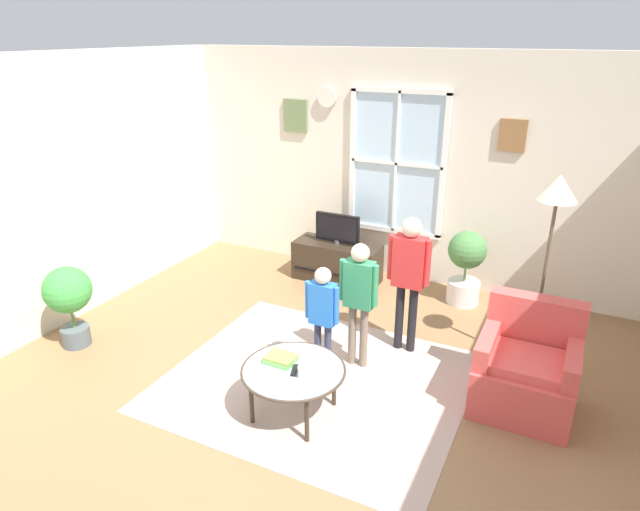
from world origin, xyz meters
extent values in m
cube|color=olive|center=(0.00, 0.00, -0.01)|extent=(6.22, 6.10, 0.02)
cube|color=beige|center=(0.00, 2.81, 1.35)|extent=(5.62, 0.12, 2.70)
cube|color=silver|center=(-0.14, 2.74, 1.43)|extent=(1.11, 0.02, 1.65)
cube|color=white|center=(-0.14, 2.72, 2.25)|extent=(1.17, 0.04, 0.06)
cube|color=white|center=(-0.14, 2.72, 0.60)|extent=(1.17, 0.04, 0.06)
cube|color=white|center=(-0.69, 2.72, 1.43)|extent=(0.06, 0.04, 1.65)
cube|color=white|center=(0.42, 2.72, 1.43)|extent=(0.06, 0.04, 1.65)
cube|color=white|center=(-0.14, 2.72, 1.43)|extent=(0.03, 0.04, 1.65)
cube|color=white|center=(-0.14, 2.72, 1.43)|extent=(1.11, 0.04, 0.03)
cube|color=#667A4C|center=(-1.48, 2.73, 1.89)|extent=(0.32, 0.03, 0.40)
cube|color=olive|center=(1.11, 2.73, 1.85)|extent=(0.28, 0.03, 0.34)
cylinder|color=silver|center=(-1.04, 2.72, 2.14)|extent=(0.24, 0.04, 0.24)
cube|color=beige|center=(-2.87, 0.00, 1.35)|extent=(0.12, 5.50, 2.70)
cube|color=tan|center=(0.04, 0.26, 0.00)|extent=(2.54, 2.19, 0.01)
cube|color=#2D2319|center=(-0.69, 2.29, 0.24)|extent=(1.05, 0.43, 0.48)
cube|color=black|center=(-0.69, 2.08, 0.17)|extent=(0.95, 0.02, 0.02)
cylinder|color=#4C4C4C|center=(-0.69, 2.29, 0.50)|extent=(0.08, 0.08, 0.05)
cube|color=black|center=(-0.69, 2.29, 0.68)|extent=(0.55, 0.05, 0.34)
cube|color=black|center=(-0.69, 2.27, 0.68)|extent=(0.51, 0.01, 0.30)
cube|color=#D14C47|center=(1.70, 0.68, 0.21)|extent=(0.76, 0.72, 0.42)
cube|color=#D14C47|center=(1.70, 0.98, 0.65)|extent=(0.76, 0.16, 0.45)
cube|color=#D14C47|center=(1.38, 0.68, 0.52)|extent=(0.12, 0.65, 0.20)
cube|color=#D14C47|center=(2.02, 0.68, 0.52)|extent=(0.12, 0.65, 0.20)
cube|color=#E1524D|center=(1.70, 0.63, 0.46)|extent=(0.61, 0.50, 0.08)
cylinder|color=#99B2B7|center=(0.07, -0.21, 0.41)|extent=(0.81, 0.81, 0.02)
torus|color=#3F3328|center=(0.07, -0.21, 0.41)|extent=(0.83, 0.83, 0.02)
cylinder|color=#33281E|center=(-0.17, 0.03, 0.20)|extent=(0.04, 0.04, 0.41)
cylinder|color=#33281E|center=(0.31, 0.03, 0.20)|extent=(0.04, 0.04, 0.41)
cylinder|color=#33281E|center=(-0.17, -0.45, 0.20)|extent=(0.04, 0.04, 0.41)
cylinder|color=#33281E|center=(0.31, -0.45, 0.20)|extent=(0.04, 0.04, 0.41)
cube|color=#70C760|center=(-0.07, -0.16, 0.44)|extent=(0.23, 0.20, 0.03)
cube|color=#86AA46|center=(-0.07, -0.16, 0.46)|extent=(0.23, 0.18, 0.03)
cylinder|color=white|center=(0.19, -0.27, 0.47)|extent=(0.09, 0.09, 0.09)
cube|color=black|center=(0.09, -0.24, 0.43)|extent=(0.08, 0.15, 0.02)
cylinder|color=black|center=(0.49, 1.12, 0.34)|extent=(0.08, 0.08, 0.68)
cylinder|color=black|center=(0.62, 1.12, 0.34)|extent=(0.08, 0.08, 0.68)
cube|color=red|center=(0.56, 1.12, 0.92)|extent=(0.29, 0.15, 0.48)
sphere|color=beige|center=(0.56, 1.12, 1.25)|extent=(0.18, 0.18, 0.18)
cylinder|color=red|center=(0.39, 1.10, 0.94)|extent=(0.06, 0.06, 0.43)
cylinder|color=red|center=(0.73, 1.10, 0.94)|extent=(0.06, 0.06, 0.43)
cylinder|color=#726656|center=(0.19, 0.67, 0.30)|extent=(0.07, 0.07, 0.60)
cylinder|color=#726656|center=(0.31, 0.67, 0.30)|extent=(0.07, 0.07, 0.60)
cube|color=#338C59|center=(0.25, 0.67, 0.82)|extent=(0.26, 0.14, 0.43)
sphere|color=beige|center=(0.25, 0.67, 1.11)|extent=(0.16, 0.16, 0.16)
cylinder|color=#338C59|center=(0.10, 0.65, 0.84)|extent=(0.05, 0.05, 0.38)
cylinder|color=#338C59|center=(0.40, 0.65, 0.84)|extent=(0.05, 0.05, 0.38)
cylinder|color=#333851|center=(-0.01, 0.37, 0.27)|extent=(0.06, 0.06, 0.53)
cylinder|color=#333851|center=(0.09, 0.37, 0.27)|extent=(0.06, 0.06, 0.53)
cube|color=blue|center=(0.04, 0.37, 0.72)|extent=(0.23, 0.12, 0.38)
sphere|color=beige|center=(0.04, 0.37, 0.98)|extent=(0.14, 0.14, 0.14)
cylinder|color=blue|center=(-0.09, 0.35, 0.74)|extent=(0.05, 0.05, 0.34)
cylinder|color=blue|center=(0.18, 0.35, 0.74)|extent=(0.05, 0.05, 0.34)
cylinder|color=silver|center=(0.84, 2.37, 0.13)|extent=(0.36, 0.36, 0.26)
cylinder|color=#4C7238|center=(0.84, 2.37, 0.34)|extent=(0.02, 0.02, 0.17)
sphere|color=#457B40|center=(0.84, 2.37, 0.64)|extent=(0.42, 0.42, 0.42)
cylinder|color=#4C565B|center=(-2.36, -0.22, 0.09)|extent=(0.27, 0.27, 0.19)
cylinder|color=#4C7238|center=(-2.36, -0.22, 0.28)|extent=(0.02, 0.02, 0.18)
sphere|color=green|center=(-2.36, -0.22, 0.59)|extent=(0.45, 0.45, 0.45)
cylinder|color=black|center=(1.69, 1.38, 0.01)|extent=(0.26, 0.26, 0.03)
cylinder|color=brown|center=(1.69, 1.38, 0.79)|extent=(0.03, 0.03, 1.58)
cone|color=beige|center=(1.69, 1.38, 1.68)|extent=(0.32, 0.32, 0.22)
camera|label=1|loc=(1.86, -3.40, 2.88)|focal=31.05mm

